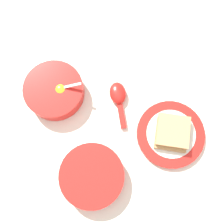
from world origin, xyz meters
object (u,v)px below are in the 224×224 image
egg_bowl (55,91)px  congee_bowl (92,176)px  soup_spoon (118,96)px  toast_plate (171,134)px  toast_sandwich (172,133)px

egg_bowl → congee_bowl: (0.24, -0.11, -0.00)m
soup_spoon → congee_bowl: (0.09, -0.22, 0.01)m
toast_plate → toast_sandwich: bearing=170.0°
toast_plate → toast_sandwich: 0.02m
toast_sandwich → soup_spoon: bearing=-177.0°
toast_plate → soup_spoon: bearing=-177.1°
egg_bowl → congee_bowl: bearing=-25.1°
soup_spoon → toast_plate: bearing=2.9°
toast_sandwich → congee_bowl: bearing=-112.6°
soup_spoon → congee_bowl: congee_bowl is taller
toast_plate → soup_spoon: size_ratio=1.55×
congee_bowl → egg_bowl: bearing=154.9°
egg_bowl → toast_plate: size_ratio=0.88×
toast_sandwich → toast_plate: bearing=-10.0°
soup_spoon → egg_bowl: bearing=-144.4°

